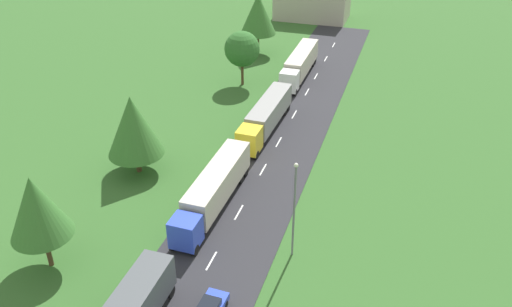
{
  "coord_description": "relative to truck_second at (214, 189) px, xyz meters",
  "views": [
    {
      "loc": [
        13.72,
        -4.26,
        30.72
      ],
      "look_at": [
        -0.92,
        41.84,
        1.74
      ],
      "focal_mm": 36.65,
      "sensor_mm": 36.0,
      "label": 1
    }
  ],
  "objects": [
    {
      "name": "road",
      "position": [
        2.57,
        -9.21,
        -2.12
      ],
      "size": [
        10.0,
        140.0,
        0.06
      ],
      "primitive_type": "cube",
      "color": "#2B2B30",
      "rests_on": "ground"
    },
    {
      "name": "tree_pine",
      "position": [
        -10.16,
        -11.75,
        3.91
      ],
      "size": [
        5.01,
        5.01,
        8.83
      ],
      "color": "#513823",
      "rests_on": "ground"
    },
    {
      "name": "tree_oak",
      "position": [
        -10.17,
        3.57,
        3.39
      ],
      "size": [
        5.94,
        5.94,
        8.82
      ],
      "color": "#513823",
      "rests_on": "ground"
    },
    {
      "name": "lamppost_second",
      "position": [
        8.89,
        -4.35,
        2.98
      ],
      "size": [
        0.36,
        0.36,
        9.3
      ],
      "color": "slate",
      "rests_on": "ground"
    },
    {
      "name": "truck_fourth",
      "position": [
        0.21,
        34.39,
        0.04
      ],
      "size": [
        2.52,
        14.58,
        3.71
      ],
      "color": "white",
      "rests_on": "road"
    },
    {
      "name": "lane_marking_centre",
      "position": [
        2.57,
        -10.96,
        -2.09
      ],
      "size": [
        0.16,
        124.88,
        0.01
      ],
      "color": "white",
      "rests_on": "road"
    },
    {
      "name": "truck_third",
      "position": [
        0.28,
        16.46,
        -0.07
      ],
      "size": [
        2.82,
        14.58,
        3.48
      ],
      "color": "yellow",
      "rests_on": "road"
    },
    {
      "name": "tree_birch",
      "position": [
        -8.81,
        42.24,
        4.59
      ],
      "size": [
        5.9,
        5.9,
        10.0
      ],
      "color": "#513823",
      "rests_on": "ground"
    },
    {
      "name": "tree_maple",
      "position": [
        -7.12,
        29.22,
        3.25
      ],
      "size": [
        5.04,
        5.04,
        7.94
      ],
      "color": "#513823",
      "rests_on": "ground"
    },
    {
      "name": "truck_second",
      "position": [
        0.0,
        0.0,
        0.0
      ],
      "size": [
        2.67,
        14.61,
        3.64
      ],
      "color": "blue",
      "rests_on": "road"
    }
  ]
}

